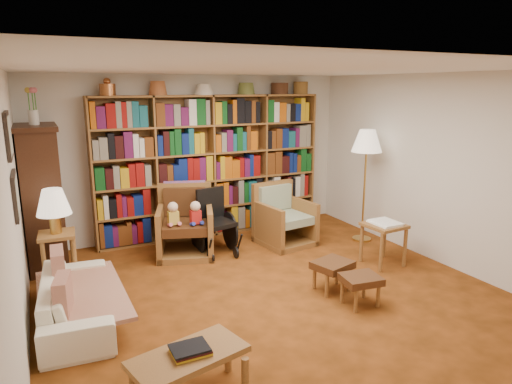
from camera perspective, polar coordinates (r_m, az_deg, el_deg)
floor at (r=5.41m, az=1.62°, el=-12.37°), size 5.00×5.00×0.00m
ceiling at (r=4.89m, az=1.82°, el=15.11°), size 5.00×5.00×0.00m
wall_back at (r=7.28m, az=-7.49°, el=4.47°), size 5.00×0.00×5.00m
wall_front at (r=3.11m, az=23.86°, el=-8.34°), size 5.00×0.00×5.00m
wall_left at (r=4.46m, az=-28.05°, el=-2.44°), size 0.00×5.00×5.00m
wall_right at (r=6.53m, az=21.55°, el=2.68°), size 0.00×5.00×5.00m
bookshelf at (r=7.19m, az=-5.52°, el=3.78°), size 3.60×0.30×2.42m
curio_cabinet at (r=6.47m, az=-25.17°, el=-0.42°), size 0.50×0.95×2.40m
framed_pictures at (r=4.68m, az=-28.18°, el=2.92°), size 0.03×0.52×0.97m
sofa at (r=5.04m, az=-21.50°, el=-12.38°), size 1.68×0.78×0.48m
sofa_throw at (r=5.01m, az=-20.98°, el=-11.68°), size 0.82×1.51×0.04m
cushion_left at (r=5.27m, az=-23.45°, el=-8.89°), size 0.14×0.41×0.41m
cushion_right at (r=4.63m, az=-22.97°, el=-11.95°), size 0.19×0.39×0.38m
side_table_lamp at (r=5.87m, az=-23.51°, el=-6.42°), size 0.43×0.43×0.66m
table_lamp at (r=5.72m, az=-24.00°, el=-1.31°), size 0.39×0.39×0.53m
armchair_leather at (r=6.57m, az=-9.11°, el=-4.15°), size 1.02×1.02×0.98m
armchair_sage at (r=6.94m, az=3.28°, el=-3.54°), size 0.82×0.85×0.90m
wheelchair at (r=6.52m, az=-5.28°, el=-3.98°), size 0.53×0.73×0.92m
floor_lamp at (r=6.98m, az=13.68°, el=5.67°), size 0.45×0.45×1.70m
side_table_papers at (r=6.26m, az=15.69°, el=-4.71°), size 0.50×0.50×0.59m
footstool_a at (r=5.40m, az=9.54°, el=-9.21°), size 0.50×0.46×0.36m
footstool_b at (r=5.13m, az=12.96°, el=-10.82°), size 0.44×0.39×0.34m
coffee_table at (r=3.70m, az=-8.44°, el=-20.00°), size 0.95×0.63×0.42m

